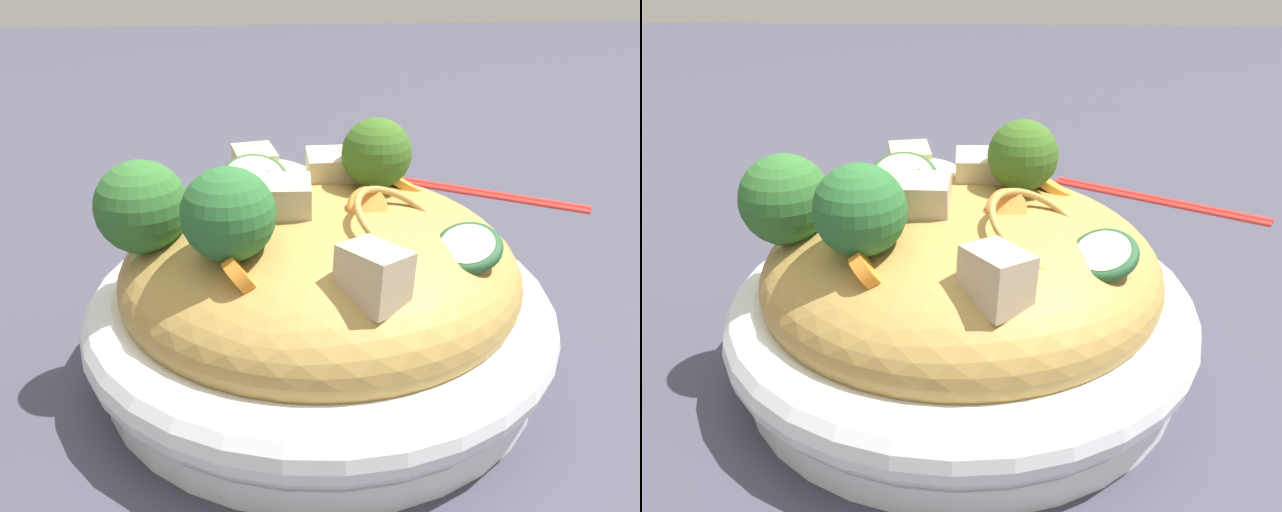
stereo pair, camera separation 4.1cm
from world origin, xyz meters
TOP-DOWN VIEW (x-y plane):
  - ground_plane at (0.00, 0.00)m, footprint 3.00×3.00m
  - serving_bowl at (0.00, 0.00)m, footprint 0.29×0.29m
  - noodle_heap at (-0.00, 0.00)m, footprint 0.24×0.24m
  - broccoli_florets at (0.05, 0.02)m, footprint 0.20×0.13m
  - carrot_coins at (0.02, 0.00)m, footprint 0.15×0.14m
  - zucchini_slices at (-0.01, -0.02)m, footprint 0.16×0.15m
  - chicken_chunks at (0.01, -0.01)m, footprint 0.09×0.20m
  - chopsticks_pair at (-0.19, -0.28)m, footprint 0.20×0.12m

SIDE VIEW (x-z plane):
  - ground_plane at x=0.00m, z-range 0.00..0.00m
  - chopsticks_pair at x=-0.19m, z-range 0.00..0.01m
  - serving_bowl at x=0.00m, z-range 0.00..0.06m
  - noodle_heap at x=0.00m, z-range 0.01..0.12m
  - carrot_coins at x=0.02m, z-range 0.09..0.12m
  - zucchini_slices at x=-0.01m, z-range 0.09..0.13m
  - chicken_chunks at x=0.01m, z-range 0.09..0.13m
  - broccoli_florets at x=0.05m, z-range 0.09..0.16m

